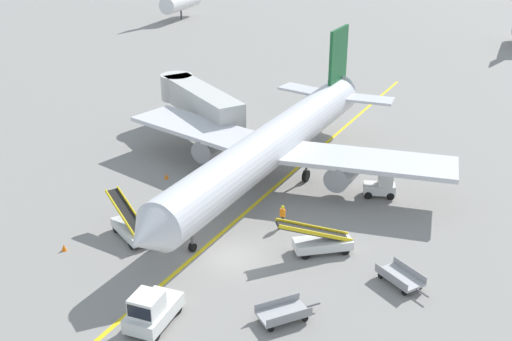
# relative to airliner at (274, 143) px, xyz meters

# --- Properties ---
(ground_plane) EXTENTS (300.00, 300.00, 0.00)m
(ground_plane) POSITION_rel_airliner_xyz_m (1.69, -11.63, -3.42)
(ground_plane) COLOR gray
(taxi_line_yellow) EXTENTS (6.70, 79.77, 0.01)m
(taxi_line_yellow) POSITION_rel_airliner_xyz_m (-0.04, -6.63, -3.41)
(taxi_line_yellow) COLOR yellow
(taxi_line_yellow) RESTS_ON ground
(airliner) EXTENTS (28.52, 35.34, 10.10)m
(airliner) POSITION_rel_airliner_xyz_m (0.00, 0.00, 0.00)
(airliner) COLOR silver
(airliner) RESTS_ON ground
(jet_bridge) EXTENTS (11.80, 9.57, 4.85)m
(jet_bridge) POSITION_rel_airliner_xyz_m (-10.95, 7.46, 0.12)
(jet_bridge) COLOR beige
(jet_bridge) RESTS_ON ground
(pushback_tug) EXTENTS (2.02, 3.66, 2.20)m
(pushback_tug) POSITION_rel_airliner_xyz_m (0.75, -19.77, -2.42)
(pushback_tug) COLOR silver
(pushback_tug) RESTS_ON ground
(baggage_tug_near_wing) EXTENTS (2.68, 1.94, 2.10)m
(baggage_tug_near_wing) POSITION_rel_airliner_xyz_m (8.54, 0.94, -2.49)
(baggage_tug_near_wing) COLOR silver
(baggage_tug_near_wing) RESTS_ON ground
(belt_loader_forward_hold) EXTENTS (4.89, 3.74, 2.59)m
(belt_loader_forward_hold) POSITION_rel_airliner_xyz_m (-5.70, -12.01, -2.64)
(belt_loader_forward_hold) COLOR silver
(belt_loader_forward_hold) RESTS_ON ground
(belt_loader_aft_hold) EXTENTS (4.83, 3.86, 2.59)m
(belt_loader_aft_hold) POSITION_rel_airliner_xyz_m (6.82, -8.81, -2.64)
(belt_loader_aft_hold) COLOR silver
(belt_loader_aft_hold) RESTS_ON ground
(baggage_cart_loaded) EXTENTS (3.11, 3.33, 0.94)m
(baggage_cart_loaded) POSITION_rel_airliner_xyz_m (7.16, -16.53, -2.95)
(baggage_cart_loaded) COLOR #A5A5A8
(baggage_cart_loaded) RESTS_ON ground
(baggage_cart_empty_trailing) EXTENTS (3.53, 2.89, 0.94)m
(baggage_cart_empty_trailing) POSITION_rel_airliner_xyz_m (12.36, -10.45, -2.95)
(baggage_cart_empty_trailing) COLOR #A5A5A8
(baggage_cart_empty_trailing) RESTS_ON ground
(ground_crew_marshaller) EXTENTS (0.36, 0.24, 1.70)m
(ground_crew_marshaller) POSITION_rel_airliner_xyz_m (3.31, -6.66, -2.51)
(ground_crew_marshaller) COLOR #26262D
(ground_crew_marshaller) RESTS_ON ground
(safety_cone_nose_left) EXTENTS (0.36, 0.36, 0.44)m
(safety_cone_nose_left) POSITION_rel_airliner_xyz_m (-8.77, -15.30, -3.20)
(safety_cone_nose_left) COLOR orange
(safety_cone_nose_left) RESTS_ON ground
(safety_cone_nose_right) EXTENTS (0.36, 0.36, 0.44)m
(safety_cone_nose_right) POSITION_rel_airliner_xyz_m (-8.38, -2.77, -3.20)
(safety_cone_nose_right) COLOR orange
(safety_cone_nose_right) RESTS_ON ground
(distant_aircraft_far_left) EXTENTS (3.00, 10.10, 8.80)m
(distant_aircraft_far_left) POSITION_rel_airliner_xyz_m (-41.16, 58.13, -0.20)
(distant_aircraft_far_left) COLOR silver
(distant_aircraft_far_left) RESTS_ON ground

